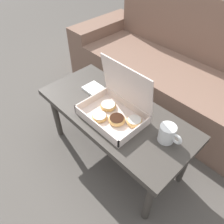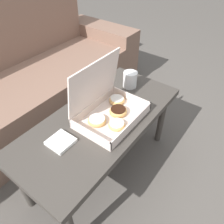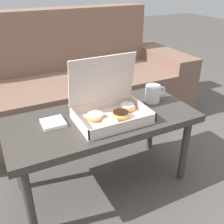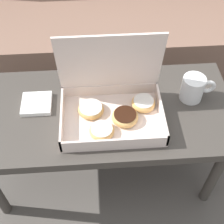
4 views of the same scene
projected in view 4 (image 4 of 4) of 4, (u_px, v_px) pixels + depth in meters
The scene contains 6 objects.
ground_plane at pixel (104, 155), 1.65m from camera, with size 12.00×12.00×0.00m, color #514C47.
couch at pixel (96, 19), 1.91m from camera, with size 2.28×0.77×0.92m.
coffee_table at pixel (103, 118), 1.27m from camera, with size 1.05×0.49×0.47m.
pastry_box at pixel (113, 104), 1.17m from camera, with size 0.38×0.28×0.33m.
coffee_mug at pixel (194, 88), 1.24m from camera, with size 0.14×0.09×0.11m.
napkin_stack at pixel (37, 104), 1.24m from camera, with size 0.12×0.12×0.02m.
Camera 4 is at (-0.02, -0.88, 1.41)m, focal length 50.00 mm.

